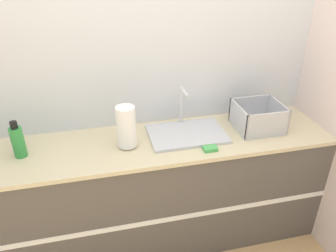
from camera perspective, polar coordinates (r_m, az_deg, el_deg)
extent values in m
cube|color=silver|center=(2.34, -4.31, 9.66)|extent=(4.89, 0.06, 2.60)
cube|color=silver|center=(2.59, 26.40, 8.63)|extent=(0.06, 2.56, 2.60)
cube|color=#514C47|center=(2.51, -2.40, -11.72)|extent=(2.49, 0.56, 0.87)
cube|color=white|center=(2.31, -1.03, -16.05)|extent=(2.49, 0.01, 0.04)
cube|color=beige|center=(2.24, -2.63, -2.96)|extent=(2.51, 0.58, 0.03)
cube|color=silver|center=(2.30, 3.30, -1.37)|extent=(0.53, 0.36, 0.02)
cylinder|color=silver|center=(2.37, 2.32, 3.58)|extent=(0.02, 0.02, 0.27)
cylinder|color=silver|center=(2.25, 2.86, 5.94)|extent=(0.02, 0.14, 0.02)
cylinder|color=#4C4C51|center=(2.19, -7.05, -3.40)|extent=(0.09, 0.09, 0.01)
cylinder|color=white|center=(2.12, -7.28, -0.11)|extent=(0.12, 0.12, 0.28)
cube|color=#B7BABF|center=(2.47, 15.15, -0.22)|extent=(0.32, 0.30, 0.01)
cube|color=#B7BABF|center=(2.32, 17.01, 0.17)|extent=(0.32, 0.01, 0.18)
cube|color=#B7BABF|center=(2.54, 14.00, 3.17)|extent=(0.32, 0.01, 0.18)
cube|color=#B7BABF|center=(2.36, 12.13, 1.38)|extent=(0.01, 0.30, 0.18)
cube|color=#B7BABF|center=(2.50, 18.56, 2.08)|extent=(0.01, 0.30, 0.18)
cylinder|color=#2D8C3D|center=(2.23, -24.64, -2.59)|extent=(0.08, 0.08, 0.20)
cylinder|color=black|center=(2.18, -25.29, 0.17)|extent=(0.04, 0.04, 0.04)
cube|color=#4CB259|center=(2.15, 7.35, -3.92)|extent=(0.09, 0.06, 0.02)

